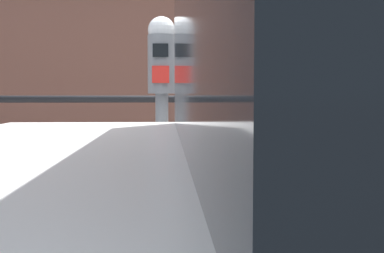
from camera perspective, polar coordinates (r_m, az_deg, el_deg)
The scene contains 4 objects.
parking_meter at distance 2.72m, azimuth -3.45°, elevation 2.65°, with size 0.15×0.16×1.53m.
pedestrian_at_meter at distance 2.86m, azimuth 9.50°, elevation 0.39°, with size 0.61×0.52×1.67m.
background_railing at distance 4.28m, azimuth -1.38°, elevation -0.55°, with size 24.06×0.06×1.10m.
backdrop_wall at distance 6.45m, azimuth -2.42°, elevation 7.13°, with size 32.00×0.50×3.28m, color brown.
Camera 1 is at (-0.22, -2.25, 1.25)m, focal length 47.02 mm.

